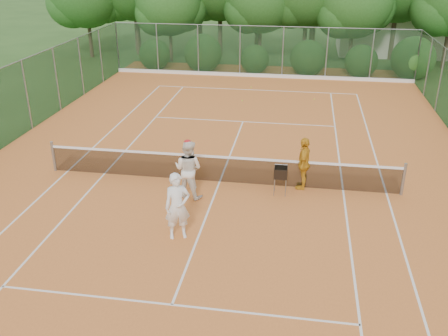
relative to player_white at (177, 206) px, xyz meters
The scene contains 13 objects.
ground 3.76m from the player_white, 81.50° to the left, with size 120.00×120.00×0.00m, color #294C1B.
clay_court 3.75m from the player_white, 81.50° to the left, with size 18.00×36.00×0.02m, color orange.
club_building 29.20m from the player_white, 70.93° to the left, with size 8.00×5.00×3.00m, color beige.
tennis_net 3.66m from the player_white, 81.50° to the left, with size 11.97×0.10×1.10m.
player_white is the anchor object (origin of this frame).
player_center_grp 2.43m from the player_white, 96.00° to the left, with size 1.08×0.93×1.93m.
player_yellow 4.91m from the player_white, 47.50° to the left, with size 1.03×0.43×1.76m, color orange.
ball_hopper 4.02m from the player_white, 49.52° to the left, with size 0.40×0.40×0.93m.
stray_ball_a 15.93m from the player_white, 89.09° to the left, with size 0.07×0.07×0.07m, color #D6EE37.
stray_ball_b 13.24m from the player_white, 89.60° to the left, with size 0.07×0.07×0.07m, color #CAF038.
stray_ball_c 14.59m from the player_white, 75.05° to the left, with size 0.07×0.07×0.07m, color yellow.
court_markings 3.75m from the player_white, 81.50° to the left, with size 11.03×23.83×0.01m.
fence_back 18.61m from the player_white, 88.35° to the left, with size 18.07×0.07×3.00m.
Camera 1 is at (2.57, -15.02, 7.39)m, focal length 40.00 mm.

